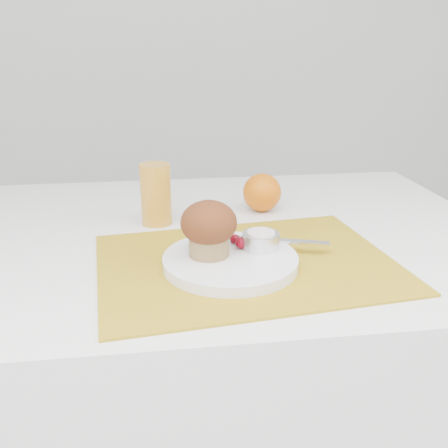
{
  "coord_description": "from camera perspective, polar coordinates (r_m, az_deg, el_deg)",
  "views": [
    {
      "loc": [
        -0.08,
        -0.88,
        1.11
      ],
      "look_at": [
        0.03,
        -0.05,
        0.8
      ],
      "focal_mm": 40.0,
      "sensor_mm": 36.0,
      "label": 1
    }
  ],
  "objects": [
    {
      "name": "ramekin",
      "position": [
        0.86,
        4.23,
        -1.92
      ],
      "size": [
        0.08,
        0.08,
        0.03
      ],
      "primitive_type": "cylinder",
      "rotation": [
        0.0,
        0.0,
        -0.25
      ],
      "color": "silver",
      "rests_on": "plate"
    },
    {
      "name": "plate",
      "position": [
        0.83,
        0.74,
        -4.26
      ],
      "size": [
        0.24,
        0.24,
        0.02
      ],
      "primitive_type": "cylinder",
      "rotation": [
        0.0,
        0.0,
        -0.09
      ],
      "color": "white",
      "rests_on": "placemat"
    },
    {
      "name": "raspberry_far",
      "position": [
        0.86,
        2.04,
        -2.17
      ],
      "size": [
        0.02,
        0.02,
        0.02
      ],
      "primitive_type": "ellipsoid",
      "color": "#54020C",
      "rests_on": "plate"
    },
    {
      "name": "cream",
      "position": [
        0.85,
        4.25,
        -1.07
      ],
      "size": [
        0.05,
        0.05,
        0.01
      ],
      "primitive_type": "cylinder",
      "rotation": [
        0.0,
        0.0,
        0.08
      ],
      "color": "silver",
      "rests_on": "ramekin"
    },
    {
      "name": "muffin",
      "position": [
        0.82,
        -1.75,
        -0.38
      ],
      "size": [
        0.09,
        0.09,
        0.09
      ],
      "color": "olive",
      "rests_on": "plate"
    },
    {
      "name": "raspberry_near",
      "position": [
        0.88,
        1.25,
        -1.71
      ],
      "size": [
        0.02,
        0.02,
        0.02
      ],
      "primitive_type": "ellipsoid",
      "color": "#51020C",
      "rests_on": "plate"
    },
    {
      "name": "butter_knife",
      "position": [
        0.89,
        6.31,
        -1.9
      ],
      "size": [
        0.17,
        0.07,
        0.0
      ],
      "primitive_type": "cube",
      "rotation": [
        0.0,
        0.0,
        -0.32
      ],
      "color": "silver",
      "rests_on": "plate"
    },
    {
      "name": "placemat",
      "position": [
        0.86,
        2.59,
        -4.45
      ],
      "size": [
        0.53,
        0.42,
        0.0
      ],
      "primitive_type": "cube",
      "rotation": [
        0.0,
        0.0,
        0.11
      ],
      "color": "#B08B18",
      "rests_on": "table"
    },
    {
      "name": "juice_glass",
      "position": [
        1.03,
        -7.79,
        3.38
      ],
      "size": [
        0.08,
        0.08,
        0.13
      ],
      "primitive_type": "cylinder",
      "rotation": [
        0.0,
        0.0,
        0.24
      ],
      "color": "gold",
      "rests_on": "table"
    },
    {
      "name": "table",
      "position": [
        1.19,
        -2.28,
        -17.92
      ],
      "size": [
        1.2,
        0.8,
        0.75
      ],
      "primitive_type": "cube",
      "color": "white",
      "rests_on": "ground"
    },
    {
      "name": "orange",
      "position": [
        1.11,
        4.36,
        3.61
      ],
      "size": [
        0.08,
        0.08,
        0.08
      ],
      "primitive_type": "sphere",
      "color": "orange",
      "rests_on": "table"
    }
  ]
}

